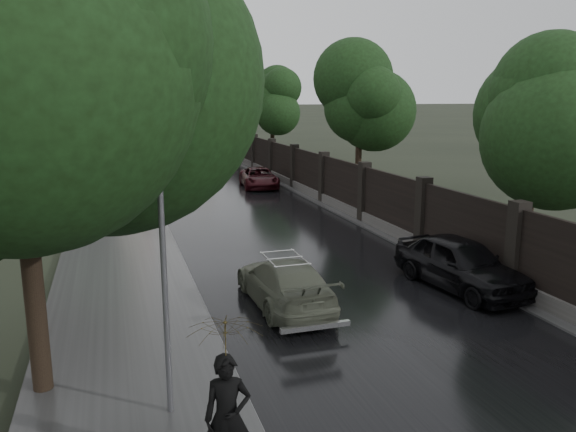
# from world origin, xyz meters

# --- Properties ---
(ground) EXTENTS (800.00, 800.00, 0.00)m
(ground) POSITION_xyz_m (0.00, 0.00, 0.00)
(ground) COLOR black
(ground) RESTS_ON ground
(road) EXTENTS (8.00, 420.00, 0.02)m
(road) POSITION_xyz_m (0.00, 190.00, 0.01)
(road) COLOR black
(road) RESTS_ON ground
(sidewalk_left) EXTENTS (4.00, 420.00, 0.16)m
(sidewalk_left) POSITION_xyz_m (-6.00, 190.00, 0.08)
(sidewalk_left) COLOR #2D2D2D
(sidewalk_left) RESTS_ON ground
(verge_right) EXTENTS (3.00, 420.00, 0.08)m
(verge_right) POSITION_xyz_m (5.50, 190.00, 0.04)
(verge_right) COLOR #2D2D2D
(verge_right) RESTS_ON ground
(fence_right) EXTENTS (0.45, 75.72, 2.70)m
(fence_right) POSITION_xyz_m (4.60, 32.01, 1.01)
(fence_right) COLOR #383533
(fence_right) RESTS_ON ground
(tree_left_near) EXTENTS (5.44, 5.44, 9.16)m
(tree_left_near) POSITION_xyz_m (-7.60, 3.00, 6.42)
(tree_left_near) COLOR black
(tree_left_near) RESTS_ON ground
(tree_left_far) EXTENTS (4.25, 4.25, 7.39)m
(tree_left_far) POSITION_xyz_m (-8.00, 30.00, 5.24)
(tree_left_far) COLOR black
(tree_left_far) RESTS_ON ground
(tree_right_a) EXTENTS (4.08, 4.08, 7.01)m
(tree_right_a) POSITION_xyz_m (7.50, 8.00, 4.95)
(tree_right_a) COLOR black
(tree_right_a) RESTS_ON ground
(tree_right_b) EXTENTS (4.08, 4.08, 7.01)m
(tree_right_b) POSITION_xyz_m (7.50, 22.00, 4.95)
(tree_right_b) COLOR black
(tree_right_b) RESTS_ON ground
(tree_right_c) EXTENTS (4.08, 4.08, 7.01)m
(tree_right_c) POSITION_xyz_m (7.50, 40.00, 4.95)
(tree_right_c) COLOR black
(tree_right_c) RESTS_ON ground
(lamp_post) EXTENTS (0.25, 0.12, 5.11)m
(lamp_post) POSITION_xyz_m (-5.40, 1.50, 2.67)
(lamp_post) COLOR #59595E
(lamp_post) RESTS_ON ground
(traffic_light) EXTENTS (0.16, 0.32, 4.00)m
(traffic_light) POSITION_xyz_m (-4.30, 24.99, 2.40)
(traffic_light) COLOR #59595E
(traffic_light) RESTS_ON ground
(stalinist_tower) EXTENTS (92.00, 30.00, 159.00)m
(stalinist_tower) POSITION_xyz_m (0.00, 300.00, 38.38)
(stalinist_tower) COLOR tan
(stalinist_tower) RESTS_ON ground
(volga_sedan) EXTENTS (1.89, 4.44, 1.28)m
(volga_sedan) POSITION_xyz_m (-1.88, 6.13, 0.64)
(volga_sedan) COLOR #515645
(volga_sedan) RESTS_ON ground
(car_right_near) EXTENTS (2.38, 4.74, 1.55)m
(car_right_near) POSITION_xyz_m (3.40, 5.86, 0.77)
(car_right_near) COLOR black
(car_right_near) RESTS_ON ground
(car_right_far) EXTENTS (2.51, 4.65, 1.24)m
(car_right_far) POSITION_xyz_m (2.56, 25.84, 0.62)
(car_right_far) COLOR black
(car_right_far) RESTS_ON ground
(pedestrian_umbrella) EXTENTS (1.23, 1.25, 2.89)m
(pedestrian_umbrella) POSITION_xyz_m (-4.77, -0.47, 2.08)
(pedestrian_umbrella) COLOR black
(pedestrian_umbrella) RESTS_ON sidewalk_left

